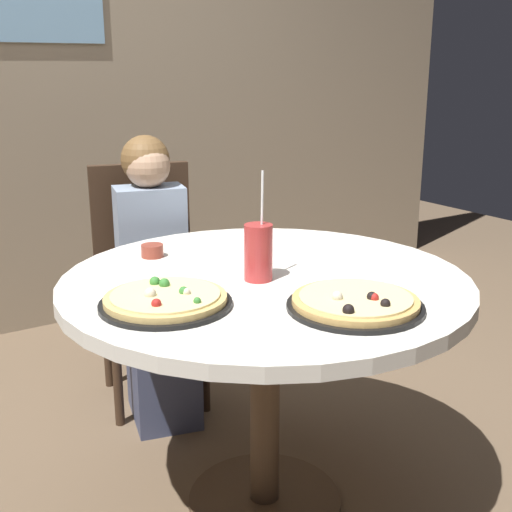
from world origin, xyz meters
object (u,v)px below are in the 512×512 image
object	(u,v)px
dining_table	(265,310)
sauce_bowl	(152,251)
chair_wooden	(147,270)
soda_cup	(258,252)
diner_child	(157,294)
pizza_veggie	(166,300)
pizza_cheese	(355,303)

from	to	relation	value
dining_table	sauce_bowl	xyz separation A→B (m)	(-0.19, 0.36, 0.12)
chair_wooden	dining_table	bearing A→B (deg)	-91.38
chair_wooden	soda_cup	xyz separation A→B (m)	(-0.05, -0.91, 0.30)
diner_child	soda_cup	bearing A→B (deg)	-91.03
diner_child	sauce_bowl	xyz separation A→B (m)	(-0.17, -0.36, 0.29)
dining_table	pizza_veggie	size ratio (longest dim) A/B	3.49
chair_wooden	pizza_veggie	xyz separation A→B (m)	(-0.36, -0.97, 0.24)
pizza_veggie	pizza_cheese	bearing A→B (deg)	-35.38
pizza_veggie	soda_cup	bearing A→B (deg)	9.44
dining_table	chair_wooden	bearing A→B (deg)	88.62
pizza_veggie	sauce_bowl	size ratio (longest dim) A/B	4.80
pizza_cheese	sauce_bowl	bearing A→B (deg)	108.17
pizza_veggie	dining_table	bearing A→B (deg)	10.32
diner_child	soda_cup	distance (m)	0.82
dining_table	pizza_cheese	world-z (taller)	pizza_cheese
dining_table	sauce_bowl	world-z (taller)	sauce_bowl
dining_table	soda_cup	world-z (taller)	soda_cup
sauce_bowl	soda_cup	bearing A→B (deg)	-67.53
pizza_cheese	sauce_bowl	world-z (taller)	pizza_cheese
chair_wooden	diner_child	xyz separation A→B (m)	(-0.04, -0.18, -0.05)
diner_child	pizza_cheese	world-z (taller)	diner_child
pizza_cheese	soda_cup	size ratio (longest dim) A/B	1.11
diner_child	sauce_bowl	size ratio (longest dim) A/B	15.46
pizza_veggie	pizza_cheese	xyz separation A→B (m)	(0.39, -0.27, -0.00)
chair_wooden	diner_child	distance (m)	0.19
pizza_veggie	pizza_cheese	world-z (taller)	same
pizza_cheese	soda_cup	distance (m)	0.34
pizza_veggie	diner_child	bearing A→B (deg)	67.64
dining_table	diner_child	size ratio (longest dim) A/B	1.08
dining_table	pizza_cheese	bearing A→B (deg)	-82.60
chair_wooden	soda_cup	size ratio (longest dim) A/B	3.09
chair_wooden	pizza_cheese	size ratio (longest dim) A/B	2.77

